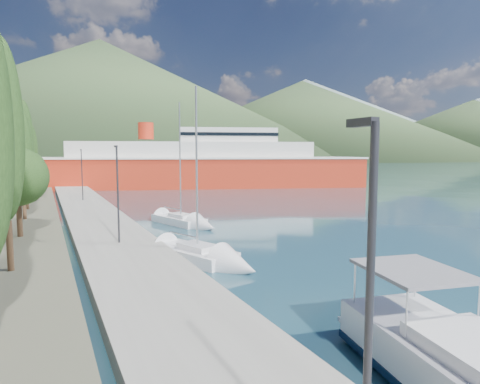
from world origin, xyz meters
TOP-DOWN VIEW (x-y plane):
  - ground at (0.00, 120.00)m, footprint 1400.00×1400.00m
  - quay at (-9.00, 26.00)m, footprint 5.00×88.00m
  - hills_far at (138.59, 618.73)m, footprint 1480.00×900.00m
  - hills_near at (98.04, 372.50)m, footprint 1010.00×520.00m
  - tree_row at (-14.69, 30.29)m, footprint 4.00×64.59m
  - lamp_posts at (-9.00, 14.23)m, footprint 0.15×47.37m
  - sailboat_near at (-4.51, 8.00)m, footprint 4.96×8.04m
  - sailboat_mid at (-1.67, 20.26)m, footprint 4.40×8.39m
  - ferry at (13.00, 59.98)m, footprint 65.06×33.21m

SIDE VIEW (x-z plane):
  - ground at x=0.00m, z-range 0.00..0.00m
  - sailboat_mid at x=-1.67m, z-range -5.55..6.13m
  - sailboat_near at x=-4.51m, z-range -5.25..5.85m
  - quay at x=-9.00m, z-range 0.00..0.80m
  - ferry at x=13.00m, z-range -2.49..10.24m
  - lamp_posts at x=-9.00m, z-range 1.05..7.11m
  - tree_row at x=-14.69m, z-range 0.44..11.56m
  - hills_near at x=98.04m, z-range -8.32..106.68m
  - hills_far at x=138.59m, z-range -12.61..167.39m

